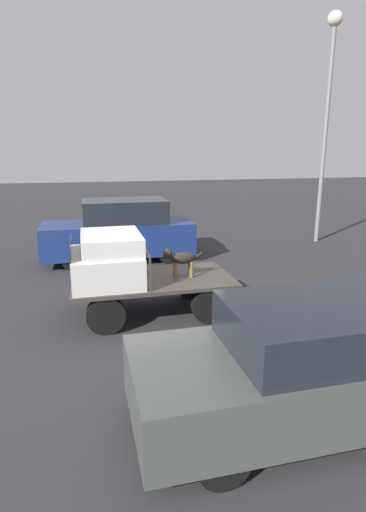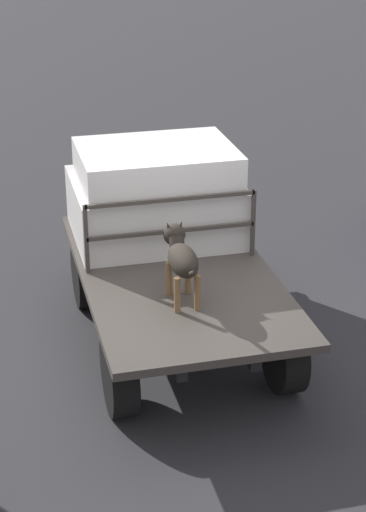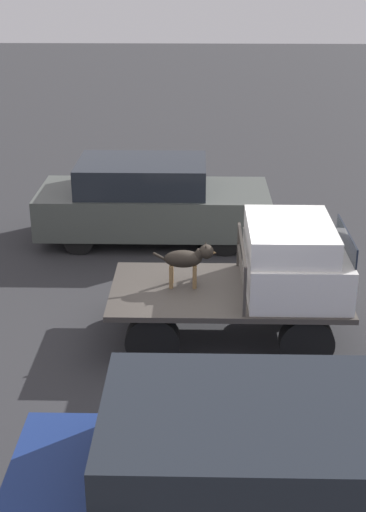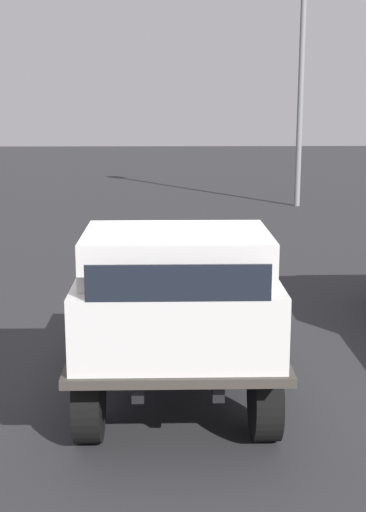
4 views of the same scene
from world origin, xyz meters
The scene contains 7 objects.
ground_plane centered at (0.00, 0.00, 0.00)m, with size 80.00×80.00×0.00m, color #2D2D30.
flatbed_truck centered at (0.00, 0.00, 0.58)m, with size 3.45×1.88×0.82m.
truck_cab centered at (0.93, 0.00, 1.31)m, with size 1.42×1.76×1.03m.
truck_headboard centered at (0.18, 0.00, 1.30)m, with size 0.04×1.76×0.72m.
dog centered at (-0.58, 0.09, 1.26)m, with size 0.94×0.26×0.69m.
parked_sedan centered at (-1.40, 4.08, 0.82)m, with size 4.57×1.88×1.64m.
parked_pickup_far centered at (0.27, -4.68, 0.97)m, with size 4.80×1.85×1.99m.
Camera 3 is at (-0.45, -9.47, 5.31)m, focal length 50.00 mm.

